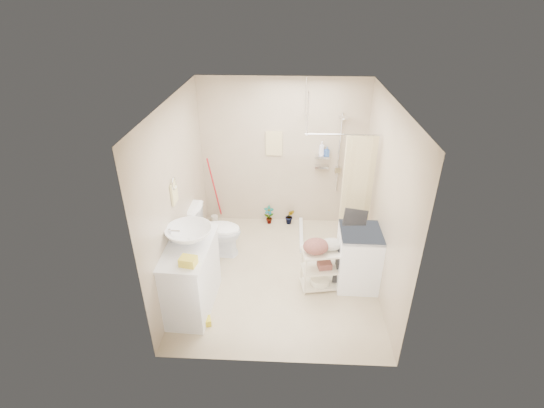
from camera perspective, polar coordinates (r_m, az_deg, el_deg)
The scene contains 23 objects.
floor at distance 6.05m, azimuth 1.03°, elevation -10.07°, with size 3.20×3.20×0.00m, color beige.
ceiling at distance 4.86m, azimuth 1.31°, elevation 14.57°, with size 2.80×3.20×0.04m, color silver.
wall_back at distance 6.78m, azimuth 1.57°, elevation 7.21°, with size 2.80×0.04×2.60m, color #C1AF95.
wall_front at distance 3.99m, azimuth 0.45°, elevation -9.91°, with size 2.80×0.04×2.60m, color #C1AF95.
wall_left at distance 5.54m, azimuth -13.48°, elevation 1.19°, with size 0.04×3.20×2.60m, color #C1AF95.
wall_right at distance 5.48m, azimuth 15.95°, elevation 0.52°, with size 0.04×3.20×2.60m, color #C1AF95.
vanity at distance 5.35m, azimuth -11.90°, elevation -10.21°, with size 0.62×1.10×0.97m, color silver.
sink at distance 5.07m, azimuth -11.91°, elevation -4.40°, with size 0.60×0.60×0.20m, color white.
counter_basket at distance 4.70m, azimuth -12.05°, elevation -8.11°, with size 0.19×0.15×0.10m, color gold.
floor_basket at distance 5.32m, azimuth -9.76°, elevation -16.31°, with size 0.23×0.18×0.13m, color gold.
toilet at distance 6.32m, azimuth -8.26°, elevation -3.76°, with size 0.47×0.83×0.85m, color white.
mop at distance 7.05m, azimuth -8.64°, elevation 1.99°, with size 0.12×0.12×1.31m, color red, non-canonical shape.
potted_plant_a at distance 7.16m, azimuth -0.46°, elevation -1.60°, with size 0.18×0.12×0.35m, color #9B3E28.
potted_plant_b at distance 7.17m, azimuth 2.59°, elevation -1.81°, with size 0.16×0.13×0.30m, color #985239.
hanging_towel at distance 6.70m, azimuth 0.29°, elevation 8.76°, with size 0.28×0.03×0.42m, color beige.
towel_ring at distance 5.29m, azimuth -14.02°, elevation 1.81°, with size 0.04×0.22×0.34m, color #EFE296, non-canonical shape.
tp_holder at distance 5.85m, azimuth -12.34°, elevation -3.63°, with size 0.08×0.12×0.14m, color white, non-canonical shape.
shower at distance 6.42m, azimuth 9.04°, elevation 3.11°, with size 1.10×1.10×2.10m, color silver, non-canonical shape.
shampoo_bottle_a at distance 6.69m, azimuth 7.21°, elevation 7.99°, with size 0.09×0.09×0.24m, color white.
shampoo_bottle_b at distance 6.71m, azimuth 7.95°, elevation 7.58°, with size 0.07×0.07×0.16m, color #31569B.
washing_machine at distance 5.76m, azimuth 12.54°, elevation -7.60°, with size 0.60×0.62×0.88m, color white.
laundry_rack at distance 5.63m, azimuth 7.13°, elevation -8.87°, with size 0.54×0.32×0.74m, color beige, non-canonical shape.
ironing_board at distance 5.71m, azimuth 11.21°, elevation -6.13°, with size 0.33×0.10×1.15m, color black, non-canonical shape.
Camera 1 is at (0.12, -4.71, 3.79)m, focal length 26.00 mm.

